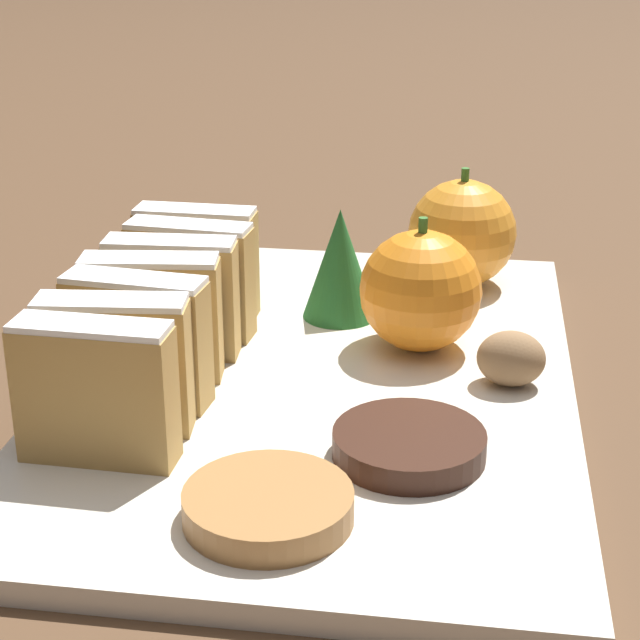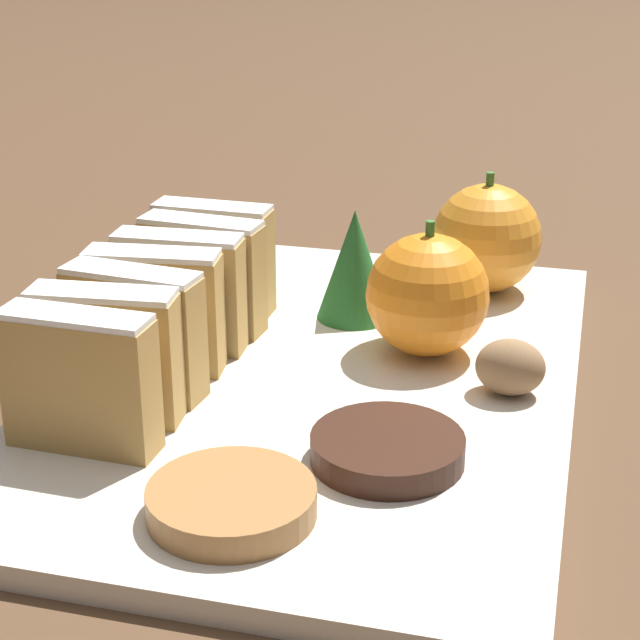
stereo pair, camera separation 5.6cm
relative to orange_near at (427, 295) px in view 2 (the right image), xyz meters
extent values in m
plane|color=#513823|center=(-0.05, -0.04, -0.05)|extent=(6.00, 6.00, 0.00)
cube|color=silver|center=(-0.05, -0.04, -0.04)|extent=(0.27, 0.40, 0.01)
cube|color=tan|center=(-0.13, -0.15, 0.00)|extent=(0.07, 0.02, 0.06)
cube|color=white|center=(-0.13, -0.15, 0.03)|extent=(0.07, 0.02, 0.00)
cube|color=tan|center=(-0.14, -0.12, 0.00)|extent=(0.07, 0.03, 0.06)
cube|color=white|center=(-0.14, -0.12, 0.03)|extent=(0.07, 0.03, 0.00)
cube|color=tan|center=(-0.13, -0.09, 0.00)|extent=(0.07, 0.03, 0.06)
cube|color=white|center=(-0.13, -0.09, 0.03)|extent=(0.07, 0.03, 0.00)
cube|color=tan|center=(-0.14, -0.06, 0.00)|extent=(0.07, 0.03, 0.06)
cube|color=white|center=(-0.14, -0.06, 0.03)|extent=(0.07, 0.03, 0.00)
cube|color=tan|center=(-0.13, -0.03, 0.00)|extent=(0.07, 0.03, 0.06)
cube|color=white|center=(-0.13, -0.03, 0.03)|extent=(0.07, 0.03, 0.00)
cube|color=tan|center=(-0.13, 0.00, 0.00)|extent=(0.07, 0.03, 0.06)
cube|color=white|center=(-0.13, 0.00, 0.03)|extent=(0.07, 0.03, 0.00)
cube|color=tan|center=(-0.13, 0.03, 0.00)|extent=(0.07, 0.02, 0.06)
cube|color=white|center=(-0.13, 0.03, 0.03)|extent=(0.07, 0.02, 0.00)
sphere|color=orange|center=(0.00, 0.00, 0.00)|extent=(0.07, 0.07, 0.07)
cylinder|color=#38702D|center=(0.00, 0.00, 0.04)|extent=(0.01, 0.01, 0.01)
sphere|color=orange|center=(0.02, 0.11, 0.00)|extent=(0.07, 0.07, 0.07)
cylinder|color=#38702D|center=(0.02, 0.11, 0.04)|extent=(0.01, 0.01, 0.01)
ellipsoid|color=#8E6B47|center=(0.05, -0.04, -0.02)|extent=(0.04, 0.03, 0.03)
cylinder|color=#381E14|center=(0.00, -0.12, -0.03)|extent=(0.07, 0.07, 0.01)
cylinder|color=#A3703D|center=(-0.05, -0.18, -0.03)|extent=(0.07, 0.07, 0.01)
cone|color=#23662D|center=(-0.05, 0.04, 0.00)|extent=(0.04, 0.04, 0.07)
camera|label=1|loc=(0.03, -0.55, 0.21)|focal=60.00mm
camera|label=2|loc=(0.08, -0.54, 0.21)|focal=60.00mm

